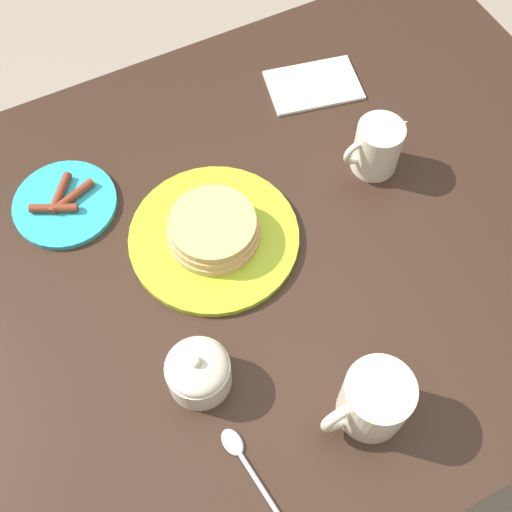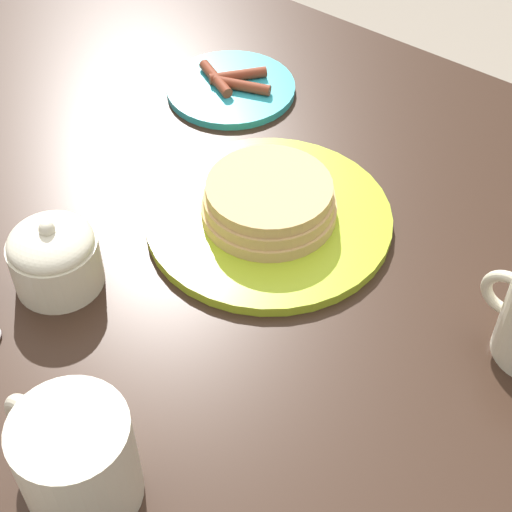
# 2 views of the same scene
# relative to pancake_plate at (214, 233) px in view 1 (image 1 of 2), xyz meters

# --- Properties ---
(ground_plane) EXTENTS (8.00, 8.00, 0.00)m
(ground_plane) POSITION_rel_pancake_plate_xyz_m (0.02, 0.05, -0.78)
(ground_plane) COLOR gray
(dining_table) EXTENTS (1.45, 0.93, 0.76)m
(dining_table) POSITION_rel_pancake_plate_xyz_m (0.02, 0.05, -0.13)
(dining_table) COLOR #332116
(dining_table) RESTS_ON ground_plane
(pancake_plate) EXTENTS (0.27, 0.27, 0.06)m
(pancake_plate) POSITION_rel_pancake_plate_xyz_m (0.00, 0.00, 0.00)
(pancake_plate) COLOR #AAC628
(pancake_plate) RESTS_ON dining_table
(side_plate_bacon) EXTENTS (0.17, 0.17, 0.02)m
(side_plate_bacon) POSITION_rel_pancake_plate_xyz_m (0.19, -0.17, -0.01)
(side_plate_bacon) COLOR #2DADBC
(side_plate_bacon) RESTS_ON dining_table
(coffee_mug) EXTENTS (0.13, 0.09, 0.10)m
(coffee_mug) POSITION_rel_pancake_plate_xyz_m (-0.07, 0.35, 0.03)
(coffee_mug) COLOR beige
(coffee_mug) RESTS_ON dining_table
(creamer_pitcher) EXTENTS (0.12, 0.08, 0.10)m
(creamer_pitcher) POSITION_rel_pancake_plate_xyz_m (-0.31, -0.01, 0.03)
(creamer_pitcher) COLOR beige
(creamer_pitcher) RESTS_ON dining_table
(sugar_bowl) EXTENTS (0.09, 0.09, 0.08)m
(sugar_bowl) POSITION_rel_pancake_plate_xyz_m (0.12, 0.20, 0.02)
(sugar_bowl) COLOR beige
(sugar_bowl) RESTS_ON dining_table
(napkin) EXTENTS (0.19, 0.14, 0.01)m
(napkin) POSITION_rel_pancake_plate_xyz_m (-0.30, -0.21, -0.02)
(napkin) COLOR silver
(napkin) RESTS_ON dining_table
(spoon) EXTENTS (0.03, 0.14, 0.01)m
(spoon) POSITION_rel_pancake_plate_xyz_m (0.11, 0.33, -0.02)
(spoon) COLOR silver
(spoon) RESTS_ON dining_table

